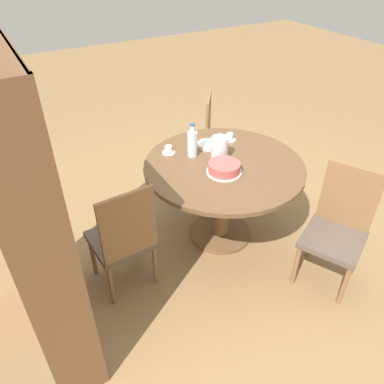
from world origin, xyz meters
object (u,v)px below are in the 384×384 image
(coffee_pot, at_px, (220,147))
(water_bottle, at_px, (192,143))
(chair_a, at_px, (338,227))
(bookshelf, at_px, (37,225))
(cup_b, at_px, (169,150))
(chair_c, at_px, (123,238))
(chair_b, at_px, (220,139))
(cup_a, at_px, (230,137))
(cake_main, at_px, (224,168))

(coffee_pot, bearing_deg, water_bottle, 50.43)
(chair_a, relative_size, bookshelf, 0.49)
(bookshelf, distance_m, cup_b, 1.33)
(chair_c, xyz_separation_m, cup_b, (0.51, -0.63, 0.29))
(bookshelf, bearing_deg, chair_c, 103.70)
(chair_a, height_order, coffee_pot, coffee_pot)
(chair_c, distance_m, cup_b, 0.86)
(chair_b, height_order, coffee_pot, coffee_pot)
(chair_b, xyz_separation_m, chair_c, (-0.93, 1.44, 0.00))
(chair_b, height_order, cup_b, chair_b)
(chair_b, xyz_separation_m, bookshelf, (-1.06, 1.97, 0.44))
(cup_a, bearing_deg, cup_b, 83.55)
(chair_a, relative_size, coffee_pot, 4.16)
(coffee_pot, relative_size, cake_main, 0.82)
(chair_b, height_order, cup_a, chair_b)
(chair_a, xyz_separation_m, bookshelf, (0.56, 1.95, 0.44))
(chair_c, bearing_deg, water_bottle, -158.30)
(chair_c, height_order, cake_main, chair_c)
(coffee_pot, bearing_deg, chair_a, -152.80)
(cup_a, bearing_deg, coffee_pot, 130.75)
(chair_b, relative_size, cake_main, 3.42)
(cup_a, bearing_deg, cake_main, 141.07)
(chair_b, distance_m, water_bottle, 0.95)
(cake_main, distance_m, cup_b, 0.54)
(water_bottle, xyz_separation_m, cup_b, (0.14, 0.15, -0.09))
(chair_a, distance_m, bookshelf, 2.07)
(coffee_pot, xyz_separation_m, water_bottle, (0.14, 0.17, 0.02))
(chair_a, relative_size, chair_b, 1.00)
(cake_main, height_order, cup_b, cake_main)
(chair_c, bearing_deg, cup_a, -163.32)
(chair_a, bearing_deg, chair_b, 152.86)
(chair_a, distance_m, cup_b, 1.46)
(cake_main, bearing_deg, cup_b, 25.15)
(chair_b, bearing_deg, cup_b, 153.90)
(chair_a, xyz_separation_m, cake_main, (0.70, 0.56, 0.31))
(chair_b, relative_size, bookshelf, 0.49)
(chair_c, xyz_separation_m, cup_a, (0.44, -1.21, 0.29))
(cup_b, bearing_deg, cup_a, -96.45)
(water_bottle, height_order, cake_main, water_bottle)
(chair_a, bearing_deg, coffee_pot, -179.37)
(chair_a, distance_m, cake_main, 0.95)
(chair_a, bearing_deg, cup_b, -173.05)
(chair_a, bearing_deg, cup_a, 164.33)
(cake_main, relative_size, cup_a, 2.44)
(water_bottle, height_order, cup_a, water_bottle)
(bookshelf, height_order, cup_b, bookshelf)
(chair_a, height_order, cake_main, chair_a)
(chair_a, relative_size, cake_main, 3.42)
(water_bottle, relative_size, cake_main, 1.04)
(chair_c, xyz_separation_m, water_bottle, (0.37, -0.78, 0.38))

